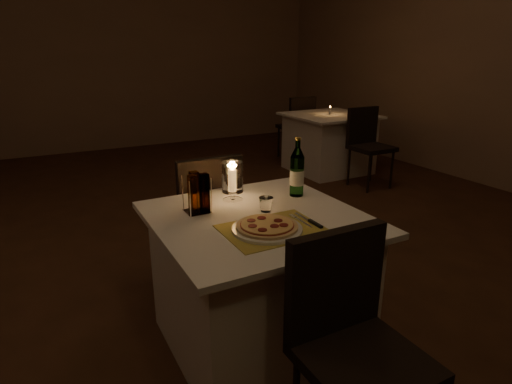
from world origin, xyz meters
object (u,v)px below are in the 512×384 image
main_table (258,282)px  chair_near (350,328)px  neighbor_table_right (328,143)px  tumbler (266,204)px  plate (267,229)px  chair_far (206,208)px  hurricane_candle (232,178)px  pizza (267,226)px  water_bottle (297,173)px

main_table → chair_near: chair_near is taller
neighbor_table_right → tumbler: bearing=-132.5°
chair_near → plate: chair_near is taller
chair_far → hurricane_candle: bearing=-91.9°
hurricane_candle → pizza: bearing=-94.5°
chair_near → pizza: (-0.05, 0.53, 0.22)m
water_bottle → tumbler: bearing=-153.5°
main_table → plate: 0.42m
chair_far → water_bottle: bearing=-57.3°
main_table → hurricane_candle: 0.56m
pizza → tumbler: size_ratio=3.85×
main_table → chair_far: 0.74m
chair_far → chair_near: bearing=-90.0°
water_bottle → plate: bearing=-137.4°
hurricane_candle → neighbor_table_right: (2.49, 2.41, -0.49)m
main_table → water_bottle: 0.63m
main_table → hurricane_candle: (-0.02, 0.26, 0.49)m
chair_far → plate: 0.92m
chair_far → plate: size_ratio=2.81×
main_table → plate: (-0.05, -0.18, 0.38)m
water_bottle → chair_near: bearing=-110.9°
chair_near → water_bottle: bearing=69.1°
tumbler → neighbor_table_right: size_ratio=0.07×
main_table → plate: plate is taller
water_bottle → neighbor_table_right: bearing=49.4°
plate → pizza: size_ratio=1.14×
plate → water_bottle: 0.55m
hurricane_candle → neighbor_table_right: 3.50m
pizza → water_bottle: water_bottle is taller
chair_near → tumbler: size_ratio=12.39×
chair_near → tumbler: 0.80m
chair_far → water_bottle: 0.71m
pizza → chair_near: bearing=-84.6°
tumbler → chair_near: bearing=-95.3°
main_table → chair_far: (0.00, 0.71, 0.18)m
tumbler → water_bottle: size_ratio=0.22×
chair_far → neighbor_table_right: (2.47, 1.95, -0.18)m
main_table → chair_far: chair_far is taller
plate → tumbler: 0.26m
plate → tumbler: size_ratio=4.41×
pizza → hurricane_candle: bearing=85.5°
plate → pizza: 0.02m
main_table → tumbler: (0.07, 0.04, 0.40)m
tumbler → hurricane_candle: hurricane_candle is taller
hurricane_candle → chair_near: bearing=-89.1°
water_bottle → neighbor_table_right: water_bottle is taller
plate → neighbor_table_right: 3.82m
hurricane_candle → plate: bearing=-94.5°
neighbor_table_right → chair_far: bearing=-141.7°
tumbler → hurricane_candle: (-0.09, 0.21, 0.09)m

